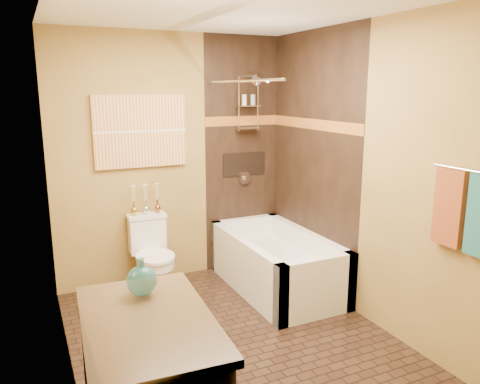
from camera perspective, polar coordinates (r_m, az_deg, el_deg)
floor at (r=3.88m, az=-0.70°, el=-17.73°), size 3.00×3.00×0.00m
wall_left at (r=3.14m, az=-21.10°, el=-1.34°), size 0.02×3.00×2.50m
wall_right at (r=4.07m, az=14.82°, el=2.09°), size 0.02×3.00×2.50m
wall_back at (r=4.81m, az=-8.21°, el=3.95°), size 2.40×0.02×2.50m
wall_front at (r=2.20m, az=15.79°, el=-6.69°), size 2.40×0.02×2.50m
ceiling at (r=3.40m, az=-0.82°, el=21.71°), size 3.00×3.00×0.00m
alcove_tile_back at (r=5.08m, az=0.23°, el=4.52°), size 0.85×0.01×2.50m
alcove_tile_right at (r=4.65m, az=8.79°, el=3.63°), size 0.01×1.50×2.50m
mosaic_band_back at (r=5.03m, az=0.28°, el=8.68°), size 0.85×0.01×0.10m
mosaic_band_right at (r=4.60m, az=8.84°, el=8.18°), size 0.01×1.50×0.10m
alcove_niche at (r=5.10m, az=0.51°, el=3.42°), size 0.50×0.01×0.25m
shower_fixtures at (r=4.95m, az=1.05°, el=9.15°), size 0.24×0.33×1.16m
curtain_rod at (r=4.21m, az=-0.05°, el=13.38°), size 0.03×1.55×0.03m
towel_bar at (r=3.28m, az=26.16°, el=2.33°), size 0.02×0.55×0.02m
towel_rust at (r=3.42m, az=24.14°, el=-1.74°), size 0.05×0.22×0.52m
sunset_painting at (r=4.67m, az=-12.04°, el=7.25°), size 0.90×0.04×0.70m
vanity_mirror at (r=2.11m, az=-19.12°, el=-0.66°), size 0.01×1.00×0.90m
bathtub at (r=4.72m, az=4.40°, el=-9.10°), size 0.80×1.50×0.55m
toilet at (r=4.68m, az=-10.66°, el=-7.45°), size 0.38×0.56×0.74m
teal_bottle at (r=2.56m, az=-11.91°, el=-10.08°), size 0.18×0.18×0.26m
bud_vases at (r=4.69m, az=-11.44°, el=-0.75°), size 0.30×0.06×0.29m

